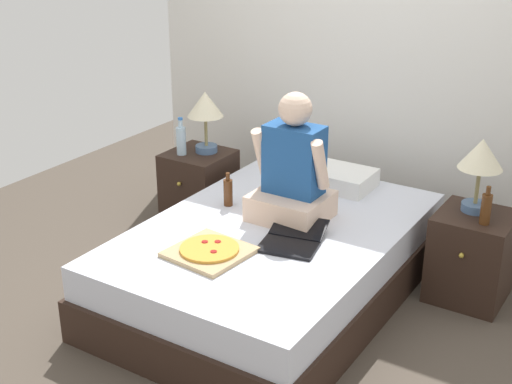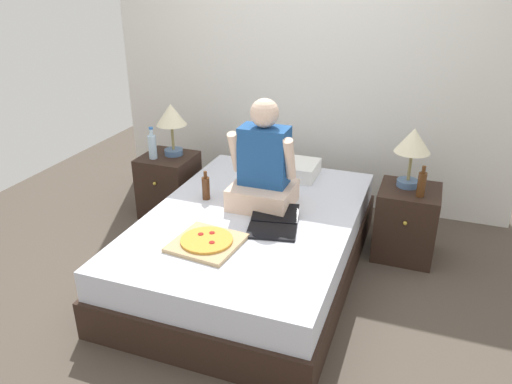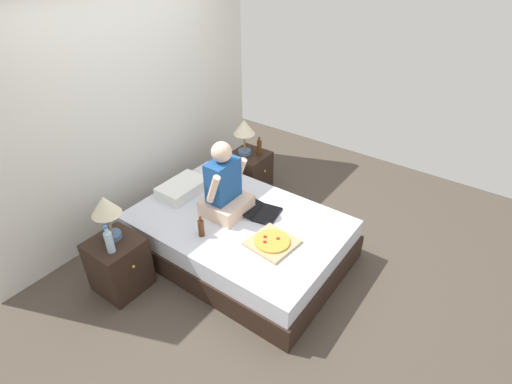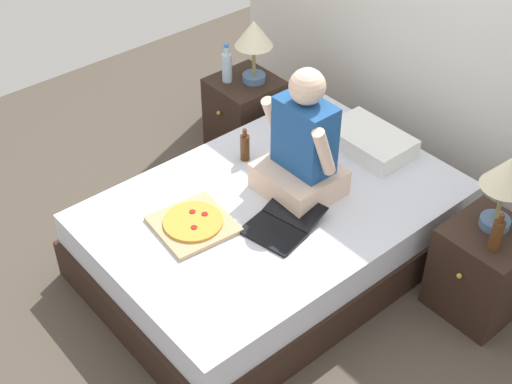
% 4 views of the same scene
% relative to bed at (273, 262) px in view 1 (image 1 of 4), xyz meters
% --- Properties ---
extents(ground_plane, '(5.68, 5.68, 0.00)m').
position_rel_bed_xyz_m(ground_plane, '(0.00, 0.00, -0.23)').
color(ground_plane, '#4C4238').
extents(wall_back, '(3.68, 0.12, 2.50)m').
position_rel_bed_xyz_m(wall_back, '(0.00, 1.42, 1.02)').
color(wall_back, silver).
rests_on(wall_back, ground).
extents(bed, '(1.44, 2.12, 0.46)m').
position_rel_bed_xyz_m(bed, '(0.00, 0.00, 0.00)').
color(bed, black).
rests_on(bed, ground).
extents(nightstand_left, '(0.44, 0.47, 0.55)m').
position_rel_bed_xyz_m(nightstand_left, '(-1.02, 0.62, 0.05)').
color(nightstand_left, black).
rests_on(nightstand_left, ground).
extents(lamp_on_left_nightstand, '(0.26, 0.26, 0.45)m').
position_rel_bed_xyz_m(lamp_on_left_nightstand, '(-0.98, 0.67, 0.65)').
color(lamp_on_left_nightstand, '#4C6B93').
rests_on(lamp_on_left_nightstand, nightstand_left).
extents(water_bottle, '(0.07, 0.07, 0.28)m').
position_rel_bed_xyz_m(water_bottle, '(-1.10, 0.53, 0.43)').
color(water_bottle, silver).
rests_on(water_bottle, nightstand_left).
extents(nightstand_right, '(0.44, 0.47, 0.55)m').
position_rel_bed_xyz_m(nightstand_right, '(1.02, 0.62, 0.05)').
color(nightstand_right, black).
rests_on(nightstand_right, ground).
extents(lamp_on_right_nightstand, '(0.26, 0.26, 0.45)m').
position_rel_bed_xyz_m(lamp_on_right_nightstand, '(0.99, 0.67, 0.65)').
color(lamp_on_right_nightstand, '#4C6B93').
rests_on(lamp_on_right_nightstand, nightstand_right).
extents(beer_bottle, '(0.06, 0.06, 0.23)m').
position_rel_bed_xyz_m(beer_bottle, '(1.09, 0.52, 0.42)').
color(beer_bottle, '#512D14').
rests_on(beer_bottle, nightstand_right).
extents(pillow, '(0.52, 0.34, 0.12)m').
position_rel_bed_xyz_m(pillow, '(0.01, 0.78, 0.30)').
color(pillow, white).
rests_on(pillow, bed).
extents(person_seated, '(0.47, 0.40, 0.78)m').
position_rel_bed_xyz_m(person_seated, '(0.02, 0.18, 0.52)').
color(person_seated, beige).
rests_on(person_seated, bed).
extents(laptop, '(0.39, 0.47, 0.07)m').
position_rel_bed_xyz_m(laptop, '(0.20, -0.13, 0.26)').
color(laptop, black).
rests_on(laptop, bed).
extents(pizza_box, '(0.44, 0.44, 0.04)m').
position_rel_bed_xyz_m(pizza_box, '(-0.12, -0.49, 0.25)').
color(pizza_box, tan).
rests_on(pizza_box, bed).
extents(beer_bottle_on_bed, '(0.06, 0.06, 0.22)m').
position_rel_bed_xyz_m(beer_bottle_on_bed, '(-0.41, 0.12, 0.33)').
color(beer_bottle_on_bed, '#4C2811').
rests_on(beer_bottle_on_bed, bed).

